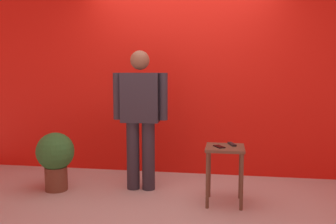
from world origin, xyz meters
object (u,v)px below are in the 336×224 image
potted_plant (55,156)px  cell_phone (219,147)px  standing_person (140,113)px  side_table (225,159)px  tv_remote (232,144)px

potted_plant → cell_phone: bearing=-4.5°
standing_person → side_table: standing_person is taller
standing_person → cell_phone: 1.03m
standing_person → cell_phone: bearing=-21.0°
standing_person → tv_remote: 1.12m
standing_person → cell_phone: (0.92, -0.35, -0.30)m
cell_phone → tv_remote: size_ratio=0.85×
side_table → cell_phone: (-0.06, -0.03, 0.14)m
potted_plant → side_table: bearing=-3.4°
standing_person → tv_remote: bearing=-12.3°
side_table → cell_phone: cell_phone is taller
cell_phone → potted_plant: potted_plant is taller
side_table → potted_plant: bearing=176.6°
side_table → tv_remote: 0.18m
standing_person → cell_phone: size_ratio=11.34×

